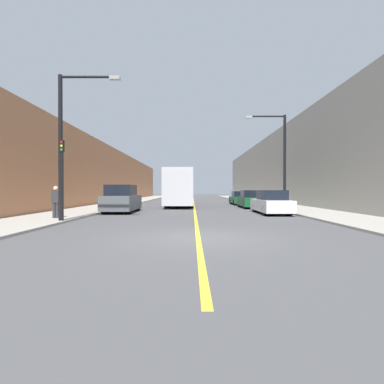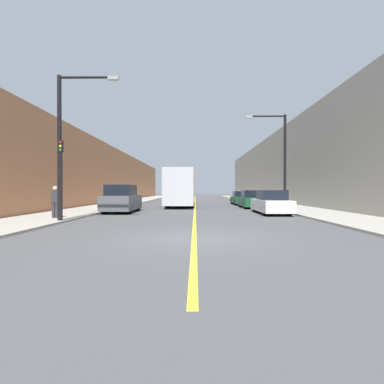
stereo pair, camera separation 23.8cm
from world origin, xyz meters
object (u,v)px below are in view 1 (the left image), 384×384
parked_suv_left (122,200)px  pedestrian (56,202)px  bus (181,187)px  car_right_near (271,203)px  car_right_far (240,199)px  traffic_light (63,177)px  street_lamp_right (281,155)px  car_right_mid (251,200)px  street_lamp_left (67,136)px

parked_suv_left → pedestrian: bearing=-112.9°
bus → pedestrian: size_ratio=7.77×
bus → car_right_near: bearing=-58.7°
car_right_far → traffic_light: 21.00m
parked_suv_left → street_lamp_right: bearing=4.1°
bus → traffic_light: 16.64m
car_right_mid → street_lamp_right: size_ratio=0.65×
car_right_near → street_lamp_left: street_lamp_left is taller
car_right_far → bus: bearing=-164.5°
street_lamp_right → pedestrian: bearing=-155.9°
car_right_mid → street_lamp_left: (-11.20, -11.83, 3.48)m
parked_suv_left → car_right_near: size_ratio=0.96×
car_right_far → car_right_near: bearing=-89.7°
pedestrian → parked_suv_left: bearing=67.1°
car_right_mid → bus: bearing=147.9°
street_lamp_right → traffic_light: 14.75m
parked_suv_left → car_right_mid: (10.08, 5.32, -0.19)m
car_right_mid → pedestrian: pedestrian is taller
car_right_far → traffic_light: bearing=-122.9°
street_lamp_right → car_right_mid: bearing=105.4°
bus → pedestrian: (-5.97, -14.55, -0.85)m
car_right_far → street_lamp_right: size_ratio=0.67×
street_lamp_right → bus: bearing=131.8°
bus → car_right_near: 12.30m
car_right_near → street_lamp_right: size_ratio=0.70×
pedestrian → car_right_mid: bearing=40.7°
car_right_near → street_lamp_right: bearing=58.6°
car_right_far → street_lamp_right: street_lamp_right is taller
car_right_mid → street_lamp_right: (1.24, -4.51, 3.43)m
street_lamp_right → street_lamp_left: bearing=-149.5°
bus → car_right_far: size_ratio=2.81×
parked_suv_left → street_lamp_right: street_lamp_right is taller
street_lamp_left → traffic_light: bearing=-167.7°
parked_suv_left → street_lamp_right: 11.81m
bus → street_lamp_right: street_lamp_right is taller
bus → street_lamp_right: size_ratio=1.87×
bus → parked_suv_left: 10.07m
street_lamp_left → street_lamp_right: 14.43m
parked_suv_left → pedestrian: 5.71m
car_right_far → traffic_light: traffic_light is taller
car_right_near → street_lamp_right: 4.13m
parked_suv_left → car_right_near: parked_suv_left is taller
car_right_far → pedestrian: 20.41m
street_lamp_left → pedestrian: (-1.11, 1.25, -3.20)m
car_right_mid → traffic_light: size_ratio=1.17×
bus → car_right_near: size_ratio=2.69×
street_lamp_right → car_right_far: bearing=97.1°
street_lamp_left → street_lamp_right: (12.44, 7.32, -0.05)m
bus → street_lamp_left: bearing=-107.1°
car_right_near → bus: bearing=121.3°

